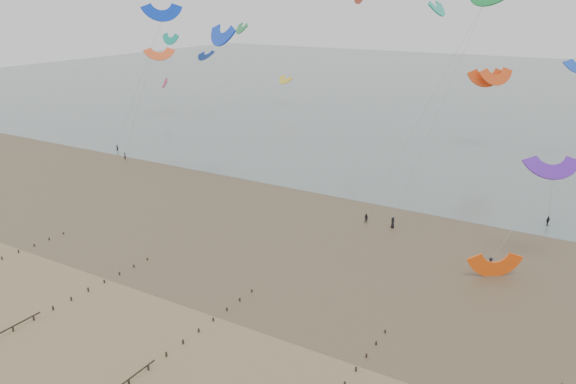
# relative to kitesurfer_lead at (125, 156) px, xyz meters

# --- Properties ---
(ground) EXTENTS (500.00, 500.00, 0.00)m
(ground) POSITION_rel_kitesurfer_lead_xyz_m (55.82, -48.01, -0.88)
(ground) COLOR brown
(ground) RESTS_ON ground
(sea_and_shore) EXTENTS (500.00, 665.00, 0.03)m
(sea_and_shore) POSITION_rel_kitesurfer_lead_xyz_m (51.74, -13.60, -0.88)
(sea_and_shore) COLOR #475654
(sea_and_shore) RESTS_ON ground
(kitesurfer_lead) EXTENTS (0.77, 0.74, 1.77)m
(kitesurfer_lead) POSITION_rel_kitesurfer_lead_xyz_m (0.00, 0.00, 0.00)
(kitesurfer_lead) COLOR black
(kitesurfer_lead) RESTS_ON ground
(kitesurfers) EXTENTS (156.62, 25.96, 1.86)m
(kitesurfers) POSITION_rel_kitesurfer_lead_xyz_m (93.14, 0.44, -0.05)
(kitesurfers) COLOR black
(kitesurfers) RESTS_ON ground
(grounded_kite) EXTENTS (8.08, 7.77, 3.51)m
(grounded_kite) POSITION_rel_kitesurfer_lead_xyz_m (85.31, -15.69, -0.88)
(grounded_kite) COLOR #F54F0F
(grounded_kite) RESTS_ON ground
(kites_airborne) EXTENTS (233.56, 127.32, 40.64)m
(kites_airborne) POSITION_rel_kitesurfer_lead_xyz_m (50.64, 46.03, 19.59)
(kites_airborne) COLOR #E33B79
(kites_airborne) RESTS_ON ground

